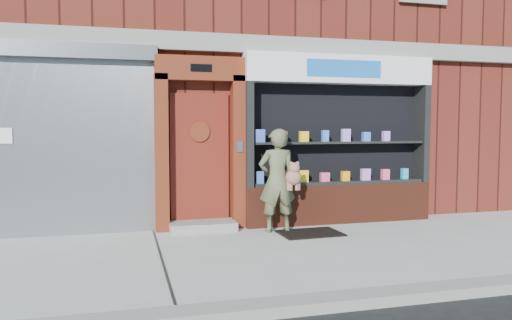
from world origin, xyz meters
name	(u,v)px	position (x,y,z in m)	size (l,w,h in m)	color
ground	(276,253)	(0.00, 0.00, 0.00)	(80.00, 80.00, 0.00)	#9E9E99
curb	(342,301)	(0.00, -2.15, 0.06)	(60.00, 0.30, 0.12)	gray
building	(204,35)	(0.00, 5.99, 4.00)	(12.00, 8.16, 8.00)	#531A13
shutter_bay	(58,128)	(-3.00, 1.93, 1.72)	(3.10, 0.30, 3.04)	gray
red_door_bay	(200,143)	(-0.75, 1.86, 1.46)	(1.52, 0.58, 2.90)	#5F2010
pharmacy_bay	(338,147)	(1.75, 1.81, 1.37)	(3.50, 0.41, 3.00)	#592315
woman	(278,180)	(0.44, 1.30, 0.86)	(0.70, 0.44, 1.70)	#53593A
doormat	(310,233)	(0.90, 0.99, 0.01)	(0.99, 0.69, 0.02)	black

